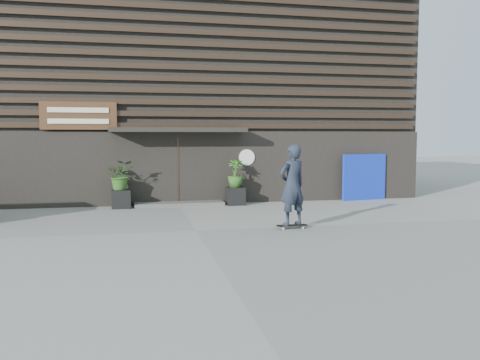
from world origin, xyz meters
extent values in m
plane|color=gray|center=(0.00, 0.00, 0.00)|extent=(80.00, 80.00, 0.00)
cube|color=#4B4B48|center=(0.00, 4.60, 0.06)|extent=(3.00, 0.80, 0.12)
cube|color=black|center=(-1.90, 4.40, 0.30)|extent=(0.60, 0.60, 0.60)
imported|color=#2D591E|center=(-1.90, 4.40, 1.08)|extent=(0.86, 0.75, 0.96)
cube|color=black|center=(1.90, 4.40, 0.30)|extent=(0.60, 0.60, 0.60)
imported|color=#2D591E|center=(1.90, 4.40, 1.08)|extent=(0.54, 0.54, 0.96)
cube|color=#0D27B4|center=(6.79, 4.70, 0.84)|extent=(1.79, 0.43, 1.69)
cube|color=black|center=(0.00, 10.00, 4.00)|extent=(18.00, 10.00, 8.00)
cube|color=black|center=(0.00, 4.94, 1.25)|extent=(18.00, 0.12, 2.50)
cube|color=#38281E|center=(0.00, 4.88, 2.70)|extent=(17.60, 0.08, 0.18)
cube|color=#38281E|center=(0.00, 4.88, 3.09)|extent=(17.60, 0.08, 0.18)
cube|color=#38281E|center=(0.00, 4.88, 3.48)|extent=(17.60, 0.08, 0.18)
cube|color=#38281E|center=(0.00, 4.88, 3.88)|extent=(17.60, 0.08, 0.18)
cube|color=#38281E|center=(0.00, 4.88, 4.27)|extent=(17.60, 0.08, 0.18)
cube|color=#38281E|center=(0.00, 4.88, 4.66)|extent=(17.60, 0.08, 0.18)
cube|color=#38281E|center=(0.00, 4.88, 5.05)|extent=(17.60, 0.08, 0.18)
cube|color=#38281E|center=(0.00, 4.88, 5.45)|extent=(17.60, 0.08, 0.18)
cube|color=#38281E|center=(0.00, 4.88, 5.84)|extent=(17.60, 0.08, 0.18)
cube|color=#38281E|center=(0.00, 4.88, 6.23)|extent=(17.60, 0.08, 0.18)
cube|color=#38281E|center=(0.00, 4.88, 6.62)|extent=(17.60, 0.08, 0.18)
cube|color=black|center=(0.00, 4.50, 2.55)|extent=(4.50, 1.00, 0.15)
cube|color=black|center=(0.00, 5.10, 1.15)|extent=(2.40, 0.30, 2.30)
cube|color=#38281E|center=(0.00, 4.92, 1.15)|extent=(0.06, 0.10, 2.30)
cube|color=#472B19|center=(-3.20, 4.80, 3.00)|extent=(2.40, 0.10, 0.90)
cube|color=beige|center=(-3.20, 4.73, 3.18)|extent=(1.90, 0.02, 0.16)
cube|color=beige|center=(-3.20, 4.73, 2.82)|extent=(1.90, 0.02, 0.16)
cylinder|color=white|center=(2.40, 4.86, 1.60)|extent=(0.56, 0.03, 0.56)
cube|color=black|center=(2.42, -0.24, 0.09)|extent=(0.78, 0.20, 0.02)
cylinder|color=#B5B5B0|center=(2.16, -0.34, 0.03)|extent=(0.06, 0.03, 0.06)
cylinder|color=#B4B4AF|center=(2.16, -0.14, 0.03)|extent=(0.06, 0.03, 0.06)
cylinder|color=#AAAAA5|center=(2.68, -0.34, 0.03)|extent=(0.06, 0.03, 0.06)
cylinder|color=#B4B4AF|center=(2.68, -0.14, 0.03)|extent=(0.06, 0.03, 0.06)
imported|color=#191F2D|center=(2.42, -0.24, 1.11)|extent=(0.87, 0.72, 2.04)
camera|label=1|loc=(-1.45, -12.12, 2.32)|focal=37.19mm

